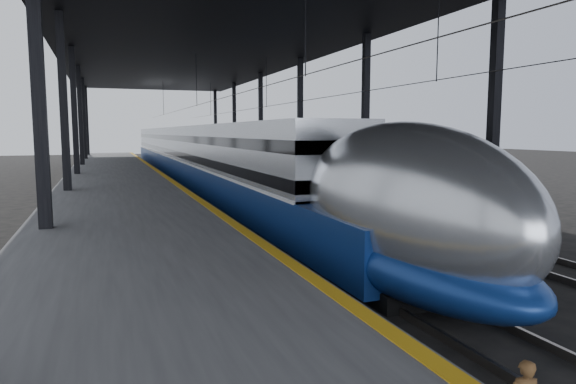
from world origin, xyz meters
name	(u,v)px	position (x,y,z in m)	size (l,w,h in m)	color
ground	(305,293)	(0.00, 0.00, 0.00)	(160.00, 160.00, 0.00)	black
platform	(117,188)	(-3.50, 20.00, 0.50)	(6.00, 80.00, 1.00)	#4C4C4F
yellow_strip	(167,178)	(-0.70, 20.00, 1.00)	(0.30, 80.00, 0.01)	gold
rails	(253,190)	(4.50, 20.00, 0.08)	(6.52, 80.00, 0.16)	slate
canopy	(209,38)	(1.90, 20.00, 9.12)	(18.00, 75.00, 9.47)	black
tgv_train	(194,157)	(2.00, 26.77, 1.89)	(2.82, 65.20, 4.04)	#B3B6BB
second_train	(232,151)	(7.00, 35.60, 1.91)	(2.74, 56.05, 3.77)	navy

